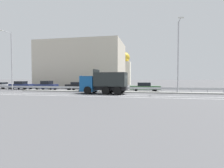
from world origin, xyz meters
TOP-DOWN VIEW (x-y plane):
  - ground_plane at (0.00, 0.00)m, footprint 320.00×320.00m
  - lane_strip_0 at (-3.88, -2.21)m, footprint 66.07×0.16m
  - lane_strip_1 at (-3.88, -3.96)m, footprint 66.07×0.16m
  - median_island at (0.00, 2.00)m, footprint 36.34×1.10m
  - median_guardrail at (-0.00, 3.09)m, footprint 66.07×0.09m
  - dump_truck at (-4.68, -0.35)m, footprint 6.50×3.03m
  - median_road_sign at (-8.13, 2.00)m, footprint 0.77×0.16m
  - street_lamp_0 at (-20.35, 1.66)m, footprint 0.71×2.27m
  - street_lamp_1 at (6.08, 1.87)m, footprint 0.71×2.54m
  - parked_car_0 at (-26.53, 5.68)m, footprint 4.68×2.24m
  - parked_car_1 at (-21.48, 5.37)m, footprint 4.26×1.91m
  - parked_car_2 at (-16.02, 5.02)m, footprint 3.92×1.90m
  - parked_car_3 at (-10.01, 5.05)m, footprint 4.16×2.11m
  - parked_car_4 at (-4.14, 5.13)m, footprint 4.04×1.93m
  - parked_car_5 at (1.50, 5.03)m, footprint 4.94×2.24m
  - background_building_0 at (-13.50, 16.91)m, footprint 19.26×12.37m
  - church_tower at (-4.99, 30.38)m, footprint 3.60×3.60m

SIDE VIEW (x-z plane):
  - ground_plane at x=0.00m, z-range 0.00..0.00m
  - lane_strip_0 at x=-3.88m, z-range 0.00..0.01m
  - lane_strip_1 at x=-3.88m, z-range 0.00..0.01m
  - median_island at x=0.00m, z-range 0.00..0.18m
  - median_guardrail at x=0.00m, z-range 0.18..0.96m
  - parked_car_0 at x=-26.53m, z-range 0.03..1.34m
  - parked_car_4 at x=-4.14m, z-range 0.02..1.36m
  - parked_car_5 at x=1.50m, z-range 0.00..1.44m
  - parked_car_3 at x=-10.01m, z-range 0.02..1.47m
  - parked_car_1 at x=-21.48m, z-range 0.00..1.54m
  - parked_car_2 at x=-16.02m, z-range -0.02..1.62m
  - dump_truck at x=-4.68m, z-range -0.43..2.93m
  - median_road_sign at x=-8.13m, z-range 0.08..2.64m
  - church_tower at x=-4.99m, z-range -0.58..10.32m
  - background_building_0 at x=-13.50m, z-range 0.00..10.56m
  - street_lamp_0 at x=-20.35m, z-range 0.50..10.24m
  - street_lamp_1 at x=6.08m, z-range 0.53..10.45m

